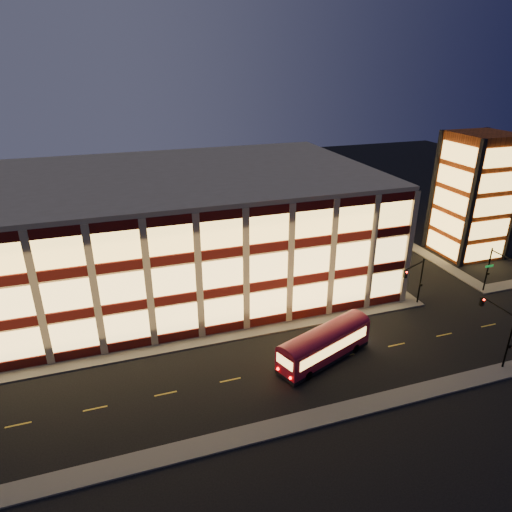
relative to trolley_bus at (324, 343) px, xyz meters
name	(u,v)px	position (x,y,z in m)	size (l,w,h in m)	color
ground	(234,341)	(-7.62, 5.87, -1.99)	(200.00, 200.00, 0.00)	black
sidewalk_office_south	(204,341)	(-10.62, 6.87, -1.91)	(54.00, 2.00, 0.15)	#514F4C
sidewalk_office_east	(348,253)	(15.38, 22.87, -1.91)	(2.00, 30.00, 0.15)	#514F4C
sidewalk_tower_west	(410,245)	(26.38, 22.87, -1.91)	(2.00, 30.00, 0.15)	#514F4C
sidewalk_near	(277,428)	(-7.62, -7.13, -1.91)	(100.00, 2.00, 0.15)	#514F4C
office_building	(176,228)	(-10.53, 22.79, 5.26)	(50.45, 30.45, 14.50)	tan
stair_tower	(474,196)	(32.34, 17.83, 7.00)	(8.60, 8.60, 18.00)	#8C3814
traffic_signal_far	(416,276)	(14.59, 6.11, 2.12)	(3.79, 1.87, 6.00)	black
traffic_signal_right	(498,267)	(25.88, 5.25, 2.11)	(1.20, 4.37, 6.00)	black
traffic_signal_near	(499,324)	(15.88, -5.16, 2.14)	(0.32, 4.45, 6.00)	black
trolley_bus	(324,343)	(0.00, 0.00, 0.00)	(10.83, 6.29, 3.59)	maroon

